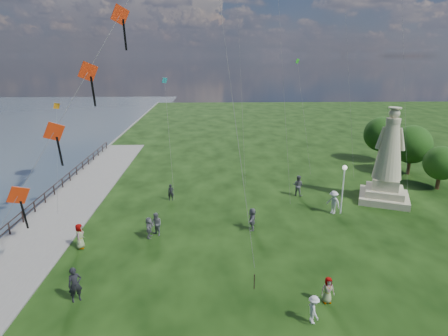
{
  "coord_description": "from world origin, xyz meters",
  "views": [
    {
      "loc": [
        -1.78,
        -14.84,
        12.35
      ],
      "look_at": [
        -1.0,
        8.0,
        5.5
      ],
      "focal_mm": 30.0,
      "sensor_mm": 36.0,
      "label": 1
    }
  ],
  "objects_px": {
    "lamppost": "(344,179)",
    "person_8": "(333,202)",
    "person_6": "(171,192)",
    "person_1": "(156,224)",
    "person_4": "(328,290)",
    "person_5": "(149,227)",
    "person_7": "(298,185)",
    "statue": "(388,167)",
    "person_0": "(75,285)",
    "person_10": "(80,236)",
    "person_11": "(252,219)",
    "person_2": "(314,310)"
  },
  "relations": [
    {
      "from": "lamppost",
      "to": "person_8",
      "type": "relative_size",
      "value": 2.13
    },
    {
      "from": "person_6",
      "to": "person_8",
      "type": "bearing_deg",
      "value": -17.11
    },
    {
      "from": "person_1",
      "to": "person_4",
      "type": "distance_m",
      "value": 12.73
    },
    {
      "from": "person_1",
      "to": "person_5",
      "type": "distance_m",
      "value": 0.58
    },
    {
      "from": "person_7",
      "to": "statue",
      "type": "bearing_deg",
      "value": -159.87
    },
    {
      "from": "statue",
      "to": "person_5",
      "type": "height_order",
      "value": "statue"
    },
    {
      "from": "lamppost",
      "to": "person_0",
      "type": "distance_m",
      "value": 20.78
    },
    {
      "from": "person_5",
      "to": "person_8",
      "type": "xyz_separation_m",
      "value": [
        14.31,
        3.76,
        0.2
      ]
    },
    {
      "from": "person_10",
      "to": "person_8",
      "type": "bearing_deg",
      "value": -78.44
    },
    {
      "from": "person_4",
      "to": "person_5",
      "type": "bearing_deg",
      "value": 139.17
    },
    {
      "from": "lamppost",
      "to": "person_7",
      "type": "relative_size",
      "value": 2.13
    },
    {
      "from": "lamppost",
      "to": "person_6",
      "type": "bearing_deg",
      "value": 166.34
    },
    {
      "from": "person_0",
      "to": "person_11",
      "type": "relative_size",
      "value": 1.12
    },
    {
      "from": "statue",
      "to": "person_4",
      "type": "relative_size",
      "value": 5.72
    },
    {
      "from": "statue",
      "to": "person_1",
      "type": "distance_m",
      "value": 20.33
    },
    {
      "from": "person_10",
      "to": "person_11",
      "type": "height_order",
      "value": "person_10"
    },
    {
      "from": "person_0",
      "to": "person_10",
      "type": "height_order",
      "value": "person_0"
    },
    {
      "from": "person_1",
      "to": "person_4",
      "type": "height_order",
      "value": "person_1"
    },
    {
      "from": "person_6",
      "to": "person_7",
      "type": "bearing_deg",
      "value": 0.97
    },
    {
      "from": "person_10",
      "to": "person_5",
      "type": "bearing_deg",
      "value": -76.47
    },
    {
      "from": "person_1",
      "to": "person_8",
      "type": "xyz_separation_m",
      "value": [
        13.83,
        3.44,
        0.11
      ]
    },
    {
      "from": "person_8",
      "to": "person_1",
      "type": "bearing_deg",
      "value": -110.25
    },
    {
      "from": "person_2",
      "to": "person_7",
      "type": "xyz_separation_m",
      "value": [
        3.09,
        17.13,
        0.24
      ]
    },
    {
      "from": "person_8",
      "to": "person_11",
      "type": "xyz_separation_m",
      "value": [
        -6.91,
        -2.76,
        -0.11
      ]
    },
    {
      "from": "person_7",
      "to": "person_8",
      "type": "height_order",
      "value": "person_7"
    },
    {
      "from": "person_0",
      "to": "person_6",
      "type": "xyz_separation_m",
      "value": [
        3.51,
        14.2,
        -0.22
      ]
    },
    {
      "from": "person_6",
      "to": "person_8",
      "type": "distance_m",
      "value": 13.92
    },
    {
      "from": "person_11",
      "to": "person_7",
      "type": "bearing_deg",
      "value": 150.11
    },
    {
      "from": "person_4",
      "to": "person_7",
      "type": "bearing_deg",
      "value": 78.34
    },
    {
      "from": "person_4",
      "to": "person_10",
      "type": "relative_size",
      "value": 0.84
    },
    {
      "from": "statue",
      "to": "person_6",
      "type": "distance_m",
      "value": 19.09
    },
    {
      "from": "person_2",
      "to": "person_5",
      "type": "height_order",
      "value": "person_5"
    },
    {
      "from": "person_1",
      "to": "person_7",
      "type": "distance_m",
      "value": 14.12
    },
    {
      "from": "person_2",
      "to": "person_5",
      "type": "xyz_separation_m",
      "value": [
        -9.27,
        9.17,
        0.04
      ]
    },
    {
      "from": "person_1",
      "to": "person_8",
      "type": "height_order",
      "value": "person_8"
    },
    {
      "from": "person_8",
      "to": "person_11",
      "type": "distance_m",
      "value": 7.44
    },
    {
      "from": "person_6",
      "to": "person_11",
      "type": "height_order",
      "value": "person_11"
    },
    {
      "from": "person_0",
      "to": "person_1",
      "type": "xyz_separation_m",
      "value": [
        3.18,
        7.39,
        -0.1
      ]
    },
    {
      "from": "person_2",
      "to": "person_6",
      "type": "bearing_deg",
      "value": 20.32
    },
    {
      "from": "lamppost",
      "to": "person_11",
      "type": "height_order",
      "value": "lamppost"
    },
    {
      "from": "person_0",
      "to": "person_2",
      "type": "relative_size",
      "value": 1.31
    },
    {
      "from": "lamppost",
      "to": "person_5",
      "type": "distance_m",
      "value": 15.56
    },
    {
      "from": "lamppost",
      "to": "person_7",
      "type": "height_order",
      "value": "lamppost"
    },
    {
      "from": "person_7",
      "to": "person_11",
      "type": "relative_size",
      "value": 1.13
    },
    {
      "from": "person_0",
      "to": "person_5",
      "type": "distance_m",
      "value": 7.58
    },
    {
      "from": "person_2",
      "to": "person_5",
      "type": "relative_size",
      "value": 0.95
    },
    {
      "from": "lamppost",
      "to": "person_2",
      "type": "distance_m",
      "value": 14.24
    },
    {
      "from": "person_5",
      "to": "person_8",
      "type": "distance_m",
      "value": 14.8
    },
    {
      "from": "person_1",
      "to": "person_7",
      "type": "relative_size",
      "value": 0.88
    },
    {
      "from": "statue",
      "to": "person_8",
      "type": "height_order",
      "value": "statue"
    }
  ]
}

